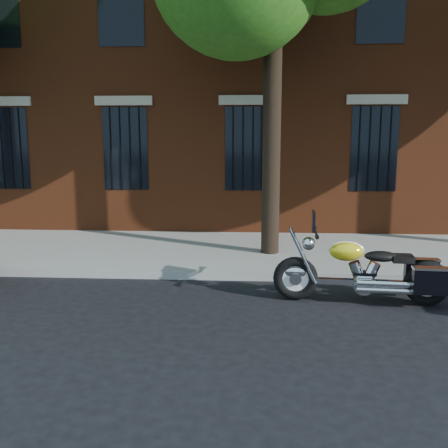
{
  "coord_description": "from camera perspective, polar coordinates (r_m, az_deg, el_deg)",
  "views": [
    {
      "loc": [
        0.19,
        -7.12,
        2.47
      ],
      "look_at": [
        -0.31,
        0.8,
        1.09
      ],
      "focal_mm": 40.0,
      "sensor_mm": 36.0,
      "label": 1
    }
  ],
  "objects": [
    {
      "name": "curb",
      "position": [
        8.83,
        2.25,
        -5.91
      ],
      "size": [
        40.0,
        0.16,
        0.15
      ],
      "primitive_type": "cube",
      "color": "gray",
      "rests_on": "ground"
    },
    {
      "name": "building",
      "position": [
        17.54,
        3.14,
        21.44
      ],
      "size": [
        26.0,
        10.08,
        12.0
      ],
      "color": "maroon",
      "rests_on": "ground"
    },
    {
      "name": "sidewalk",
      "position": [
        10.65,
        2.5,
        -3.16
      ],
      "size": [
        40.0,
        3.6,
        0.15
      ],
      "primitive_type": "cube",
      "color": "gray",
      "rests_on": "ground"
    },
    {
      "name": "ground",
      "position": [
        7.54,
        1.98,
        -9.3
      ],
      "size": [
        120.0,
        120.0,
        0.0
      ],
      "primitive_type": "plane",
      "color": "black",
      "rests_on": "ground"
    },
    {
      "name": "motorcycle",
      "position": [
        7.81,
        16.36,
        -5.44
      ],
      "size": [
        2.71,
        0.88,
        1.38
      ],
      "rotation": [
        0.0,
        0.0,
        -0.07
      ],
      "color": "black",
      "rests_on": "ground"
    }
  ]
}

